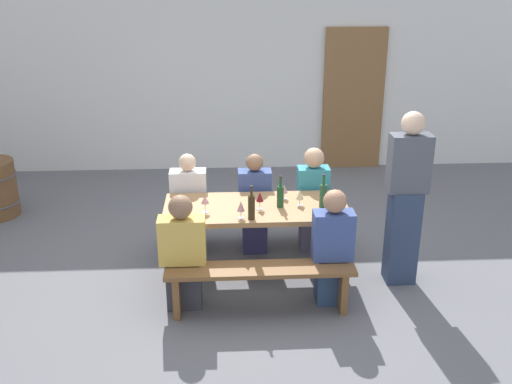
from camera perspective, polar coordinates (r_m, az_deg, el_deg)
ground_plane at (r=6.15m, az=0.00°, el=-7.82°), size 24.00×24.00×0.00m
back_wall at (r=8.90m, az=-1.24°, el=12.36°), size 14.00×0.20×3.20m
wooden_door at (r=9.07m, az=9.30°, el=8.72°), size 0.90×0.06×2.10m
tasting_table at (r=5.86m, az=0.00°, el=-2.15°), size 1.80×0.78×0.75m
bench_near at (r=5.38m, az=0.41°, el=-8.19°), size 1.70×0.30×0.45m
bench_far at (r=6.61m, az=-0.33°, el=-2.27°), size 1.70×0.30×0.45m
wine_bottle_0 at (r=5.49m, az=-0.44°, el=-1.42°), size 0.07×0.07×0.33m
wine_bottle_1 at (r=5.80m, az=6.45°, el=-0.29°), size 0.07×0.07×0.33m
wine_bottle_2 at (r=5.77m, az=2.34°, el=-0.36°), size 0.07×0.07×0.32m
wine_glass_0 at (r=5.71m, az=0.37°, el=-0.52°), size 0.07×0.07×0.18m
wine_glass_1 at (r=5.52m, az=-1.46°, el=-1.40°), size 0.07×0.07×0.17m
wine_glass_2 at (r=5.66m, az=-4.91°, el=-0.79°), size 0.08×0.08×0.17m
wine_glass_3 at (r=5.97m, az=2.72°, el=0.27°), size 0.07×0.07×0.15m
wine_glass_4 at (r=5.82m, az=4.21°, el=-0.28°), size 0.08×0.08×0.16m
seated_guest_near_0 at (r=5.44m, az=-7.02°, el=-5.99°), size 0.42×0.24×1.09m
seated_guest_near_1 at (r=5.50m, az=7.33°, el=-5.47°), size 0.37×0.24×1.11m
seated_guest_far_0 at (r=6.41m, az=-6.41°, el=-1.45°), size 0.38×0.24×1.12m
seated_guest_far_1 at (r=6.41m, az=-0.12°, el=-1.35°), size 0.35×0.24×1.11m
seated_guest_far_2 at (r=6.45m, az=5.42°, el=-0.87°), size 0.33×0.24×1.17m
standing_host at (r=5.85m, az=14.12°, el=-0.90°), size 0.38×0.24×1.73m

